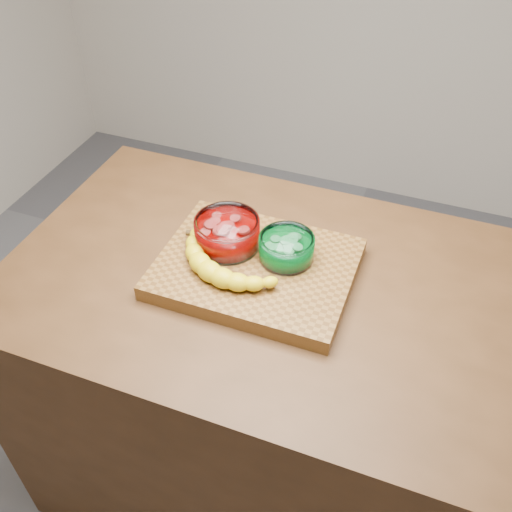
% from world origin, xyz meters
% --- Properties ---
extents(ground, '(3.50, 3.50, 0.00)m').
position_xyz_m(ground, '(0.00, 0.00, 0.00)').
color(ground, '#58585D').
rests_on(ground, ground).
extents(counter, '(1.20, 0.80, 0.90)m').
position_xyz_m(counter, '(0.00, 0.00, 0.45)').
color(counter, '#462A15').
rests_on(counter, ground).
extents(cutting_board, '(0.45, 0.35, 0.04)m').
position_xyz_m(cutting_board, '(0.00, 0.00, 0.92)').
color(cutting_board, brown).
rests_on(cutting_board, counter).
extents(bowl_red, '(0.16, 0.16, 0.07)m').
position_xyz_m(bowl_red, '(-0.09, 0.04, 0.98)').
color(bowl_red, white).
rests_on(bowl_red, cutting_board).
extents(bowl_green, '(0.13, 0.13, 0.06)m').
position_xyz_m(bowl_green, '(0.06, 0.04, 0.97)').
color(bowl_green, white).
rests_on(bowl_green, cutting_board).
extents(banana, '(0.29, 0.19, 0.04)m').
position_xyz_m(banana, '(-0.05, -0.04, 0.96)').
color(banana, gold).
rests_on(banana, cutting_board).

